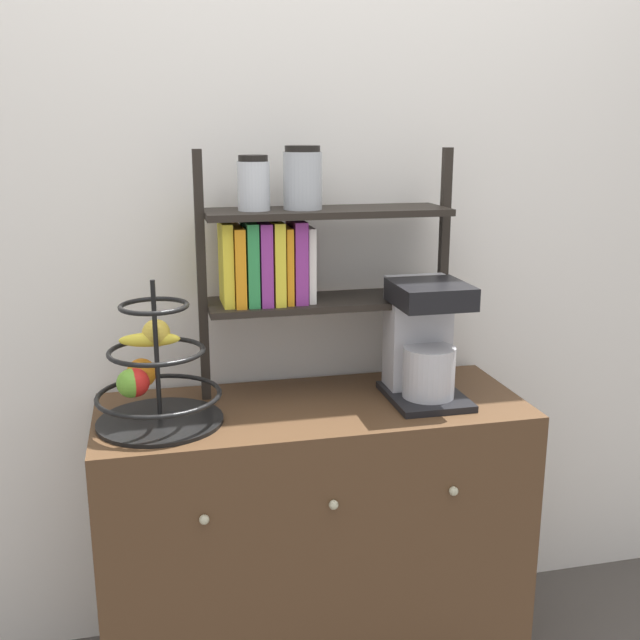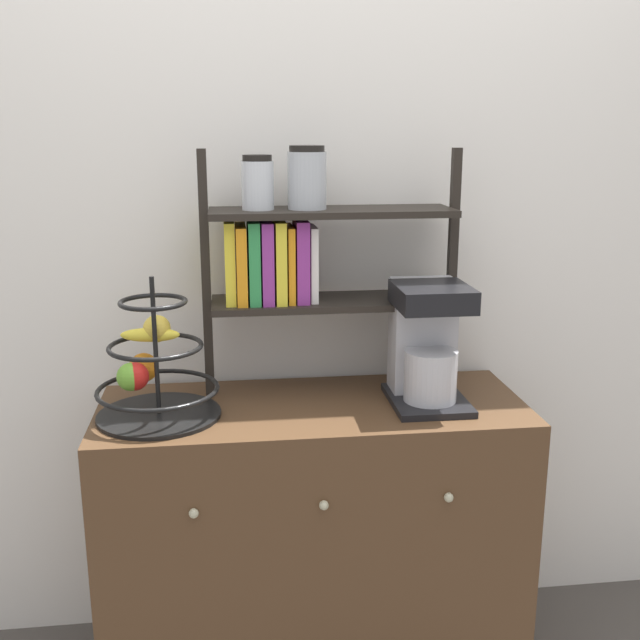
{
  "view_description": "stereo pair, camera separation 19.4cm",
  "coord_description": "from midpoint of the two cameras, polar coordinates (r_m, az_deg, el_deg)",
  "views": [
    {
      "loc": [
        -0.41,
        -1.61,
        1.51
      ],
      "look_at": [
        0.02,
        0.23,
        1.02
      ],
      "focal_mm": 42.0,
      "sensor_mm": 36.0,
      "label": 1
    },
    {
      "loc": [
        -0.22,
        -1.65,
        1.51
      ],
      "look_at": [
        0.02,
        0.23,
        1.02
      ],
      "focal_mm": 42.0,
      "sensor_mm": 36.0,
      "label": 2
    }
  ],
  "objects": [
    {
      "name": "wall_back",
      "position": [
        2.16,
        -4.79,
        8.81
      ],
      "size": [
        7.0,
        0.05,
        2.6
      ],
      "primitive_type": "cube",
      "color": "silver",
      "rests_on": "ground_plane"
    },
    {
      "name": "sideboard",
      "position": [
        2.18,
        -3.18,
        -16.26
      ],
      "size": [
        1.14,
        0.47,
        0.79
      ],
      "color": "#4C331E",
      "rests_on": "ground_plane"
    },
    {
      "name": "coffee_maker",
      "position": [
        2.03,
        5.18,
        -1.51
      ],
      "size": [
        0.2,
        0.25,
        0.33
      ],
      "color": "black",
      "rests_on": "sideboard"
    },
    {
      "name": "fruit_stand",
      "position": [
        1.93,
        -15.5,
        -4.3
      ],
      "size": [
        0.32,
        0.32,
        0.37
      ],
      "color": "black",
      "rests_on": "sideboard"
    },
    {
      "name": "shelf_hutch",
      "position": [
        2.01,
        -4.97,
        5.54
      ],
      "size": [
        0.7,
        0.2,
        0.67
      ],
      "color": "black",
      "rests_on": "sideboard"
    }
  ]
}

